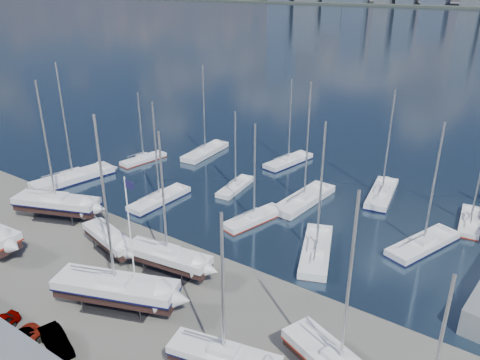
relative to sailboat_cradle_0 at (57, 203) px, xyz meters
The scene contains 21 objects.
ground 20.61m from the sailboat_cradle_0, 14.87° to the right, with size 1400.00×1400.00×0.00m, color #605E59.
sailboat_cradle_0 is the anchor object (origin of this frame).
sailboat_cradle_2 12.03m from the sailboat_cradle_0, ahead, with size 8.71×4.19×13.88m.
sailboat_cradle_3 21.37m from the sailboat_cradle_0, 21.52° to the right, with size 12.04×7.18×18.60m.
sailboat_cradle_4 19.97m from the sailboat_cradle_0, ahead, with size 9.74×3.94×15.50m.
sailboat_cradle_5 34.16m from the sailboat_cradle_0, 15.05° to the right, with size 9.09×4.36×14.30m.
sailboat_moored_0 12.49m from the sailboat_cradle_0, 134.61° to the left, with size 5.68×12.89×18.64m.
sailboat_moored_1 21.78m from the sailboat_cradle_0, 105.99° to the left, with size 3.46×8.44×12.25m.
sailboat_moored_2 29.52m from the sailboat_cradle_0, 89.09° to the left, with size 3.89×10.96×16.23m.
sailboat_moored_3 13.23m from the sailboat_cradle_0, 56.26° to the left, with size 3.05×9.95×14.76m.
sailboat_moored_4 24.45m from the sailboat_cradle_0, 56.70° to the left, with size 3.25×8.31×12.22m.
sailboat_moored_5 36.92m from the sailboat_cradle_0, 66.57° to the left, with size 4.53×10.21×14.76m.
sailboat_moored_6 25.12m from the sailboat_cradle_0, 32.99° to the left, with size 4.63×9.34×13.45m.
sailboat_moored_7 32.43m from the sailboat_cradle_0, 42.81° to the left, with size 4.12×11.77×17.45m.
sailboat_moored_8 43.79m from the sailboat_cradle_0, 43.31° to the left, with size 4.66×11.01×15.96m.
sailboat_moored_9 32.94m from the sailboat_cradle_0, 19.63° to the left, with size 6.66×11.02×16.10m.
sailboat_moored_10 44.79m from the sailboat_cradle_0, 25.57° to the left, with size 6.26×10.80×15.58m.
sailboat_moored_11 52.16m from the sailboat_cradle_0, 33.04° to the left, with size 3.41×8.79×12.80m.
car_b 24.35m from the sailboat_cradle_0, 36.05° to the right, with size 1.57×4.50×1.48m, color gray.
car_c 23.56m from the sailboat_cradle_0, 44.08° to the right, with size 2.16×4.68×1.30m, color gray.
flagpole 21.78m from the sailboat_cradle_0, 15.93° to the right, with size 1.12×0.12×12.69m.
Camera 1 is at (29.64, -35.21, 28.25)m, focal length 35.00 mm.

